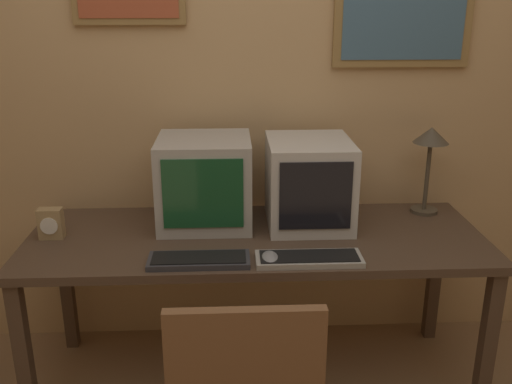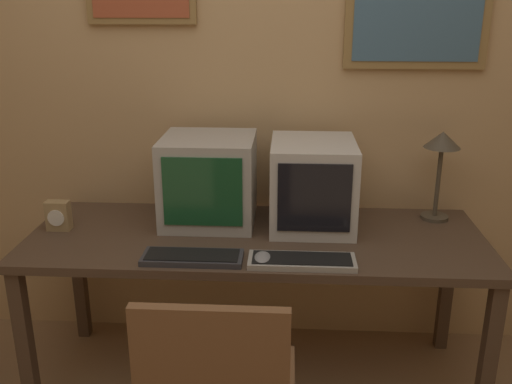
# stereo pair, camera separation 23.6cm
# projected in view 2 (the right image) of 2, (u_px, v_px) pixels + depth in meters

# --- Properties ---
(wall_back) EXTENTS (8.00, 0.08, 2.60)m
(wall_back) POSITION_uv_depth(u_px,v_px,m) (262.00, 82.00, 2.66)
(wall_back) COLOR tan
(wall_back) RESTS_ON ground_plane
(desk) EXTENTS (1.93, 0.72, 0.72)m
(desk) POSITION_uv_depth(u_px,v_px,m) (256.00, 250.00, 2.45)
(desk) COLOR #4C3828
(desk) RESTS_ON ground_plane
(monitor_left) EXTENTS (0.40, 0.39, 0.39)m
(monitor_left) POSITION_uv_depth(u_px,v_px,m) (209.00, 180.00, 2.52)
(monitor_left) COLOR #B7B2A8
(monitor_left) RESTS_ON desk
(monitor_right) EXTENTS (0.36, 0.42, 0.38)m
(monitor_right) POSITION_uv_depth(u_px,v_px,m) (312.00, 184.00, 2.48)
(monitor_right) COLOR beige
(monitor_right) RESTS_ON desk
(keyboard_main) EXTENTS (0.39, 0.14, 0.03)m
(keyboard_main) POSITION_uv_depth(u_px,v_px,m) (192.00, 257.00, 2.19)
(keyboard_main) COLOR #333338
(keyboard_main) RESTS_ON desk
(keyboard_side) EXTENTS (0.41, 0.14, 0.03)m
(keyboard_side) POSITION_uv_depth(u_px,v_px,m) (302.00, 261.00, 2.16)
(keyboard_side) COLOR #A8A399
(keyboard_side) RESTS_ON desk
(mouse_near_keyboard) EXTENTS (0.07, 0.12, 0.04)m
(mouse_near_keyboard) POSITION_uv_depth(u_px,v_px,m) (262.00, 259.00, 2.16)
(mouse_near_keyboard) COLOR gray
(mouse_near_keyboard) RESTS_ON desk
(desk_clock) EXTENTS (0.10, 0.06, 0.13)m
(desk_clock) POSITION_uv_depth(u_px,v_px,m) (58.00, 216.00, 2.46)
(desk_clock) COLOR #A38456
(desk_clock) RESTS_ON desk
(desk_lamp) EXTENTS (0.16, 0.16, 0.41)m
(desk_lamp) POSITION_uv_depth(u_px,v_px,m) (441.00, 151.00, 2.50)
(desk_lamp) COLOR #4C4233
(desk_lamp) RESTS_ON desk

